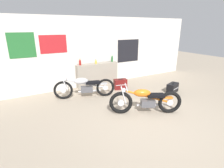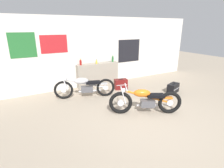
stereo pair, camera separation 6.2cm
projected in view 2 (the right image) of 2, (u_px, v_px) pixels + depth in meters
name	position (u px, v px, depth m)	size (l,w,h in m)	color
ground_plane	(155.00, 122.00, 4.61)	(24.00, 24.00, 0.00)	gray
wall_back	(96.00, 52.00, 7.27)	(10.00, 0.07, 2.80)	silver
sill_counter	(98.00, 74.00, 7.40)	(1.81, 0.28, 0.95)	gray
bottle_leftmost	(81.00, 62.00, 6.90)	(0.08, 0.08, 0.26)	maroon
bottle_left_center	(97.00, 62.00, 7.16)	(0.07, 0.07, 0.19)	gold
bottle_center	(113.00, 59.00, 7.56)	(0.07, 0.07, 0.31)	#23662D
motorcycle_silver	(85.00, 86.00, 6.13)	(2.03, 0.87, 0.83)	black
motorcycle_orange	(145.00, 100.00, 4.98)	(1.88, 1.09, 0.83)	black
hard_case_darkred	(121.00, 84.00, 7.03)	(0.55, 0.36, 0.43)	maroon
hard_case_black	(173.00, 88.00, 6.67)	(0.59, 0.43, 0.37)	black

